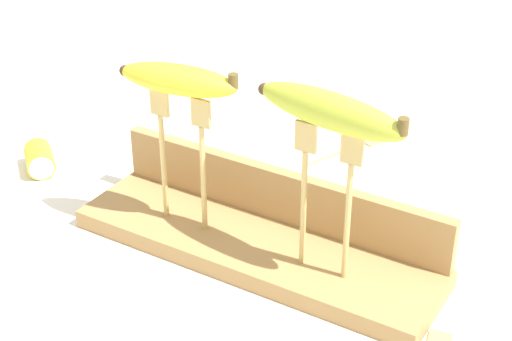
% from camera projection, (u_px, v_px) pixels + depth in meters
% --- Properties ---
extents(ground_plane, '(3.00, 3.00, 0.00)m').
position_uv_depth(ground_plane, '(256.00, 255.00, 1.04)').
color(ground_plane, white).
extents(wooden_board, '(0.48, 0.14, 0.02)m').
position_uv_depth(wooden_board, '(256.00, 248.00, 1.04)').
color(wooden_board, '#A87F4C').
rests_on(wooden_board, ground).
extents(board_backstop, '(0.47, 0.02, 0.07)m').
position_uv_depth(board_backstop, '(280.00, 194.00, 1.06)').
color(board_backstop, '#A87F4C').
rests_on(board_backstop, wooden_board).
extents(fork_stand_left, '(0.09, 0.01, 0.18)m').
position_uv_depth(fork_stand_left, '(182.00, 148.00, 1.01)').
color(fork_stand_left, tan).
rests_on(fork_stand_left, wooden_board).
extents(fork_stand_right, '(0.08, 0.01, 0.19)m').
position_uv_depth(fork_stand_right, '(326.00, 188.00, 0.92)').
color(fork_stand_right, tan).
rests_on(fork_stand_right, wooden_board).
extents(banana_raised_left, '(0.16, 0.07, 0.04)m').
position_uv_depth(banana_raised_left, '(178.00, 79.00, 0.97)').
color(banana_raised_left, yellow).
rests_on(banana_raised_left, fork_stand_left).
extents(banana_raised_right, '(0.19, 0.06, 0.04)m').
position_uv_depth(banana_raised_right, '(330.00, 110.00, 0.88)').
color(banana_raised_right, '#B2C138').
rests_on(banana_raised_right, fork_stand_right).
extents(fork_fallen_near, '(0.08, 0.15, 0.01)m').
position_uv_depth(fork_fallen_near, '(355.00, 146.00, 1.29)').
color(fork_fallen_near, tan).
rests_on(fork_fallen_near, ground).
extents(banana_chunk_far, '(0.07, 0.07, 0.04)m').
position_uv_depth(banana_chunk_far, '(40.00, 159.00, 1.22)').
color(banana_chunk_far, yellow).
rests_on(banana_chunk_far, ground).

